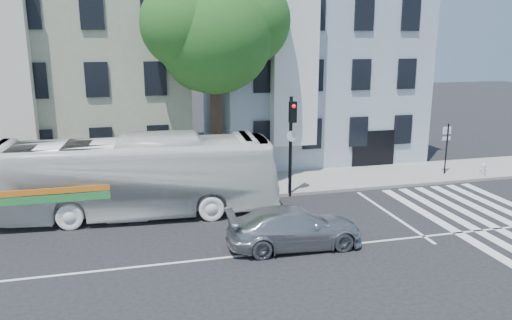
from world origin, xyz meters
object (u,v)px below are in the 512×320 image
object	(u,v)px
bus	(132,177)
sedan	(295,228)
traffic_signal	(291,133)
fire_hydrant	(483,170)

from	to	relation	value
bus	sedan	distance (m)	7.47
sedan	traffic_signal	bearing A→B (deg)	-14.96
bus	sedan	bearing A→B (deg)	-126.65
traffic_signal	fire_hydrant	xyz separation A→B (m)	(10.92, 0.36, -2.56)
sedan	traffic_signal	world-z (taller)	traffic_signal
bus	fire_hydrant	size ratio (longest dim) A/B	16.66
traffic_signal	fire_hydrant	world-z (taller)	traffic_signal
bus	fire_hydrant	distance (m)	18.28
sedan	fire_hydrant	distance (m)	13.91
traffic_signal	fire_hydrant	distance (m)	11.22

